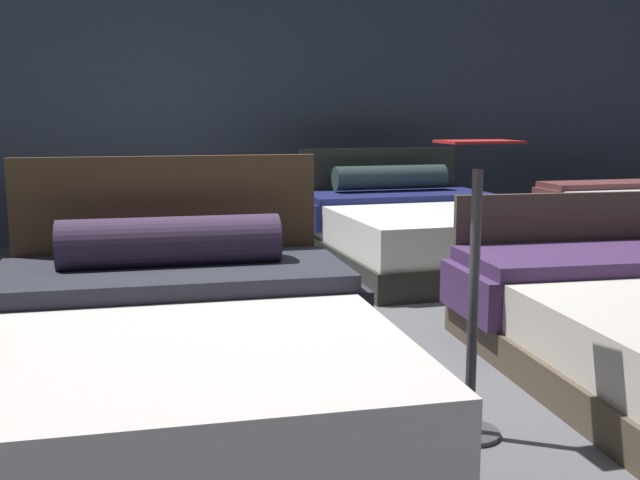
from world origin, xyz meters
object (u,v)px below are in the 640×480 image
bed_5 (143,254)px  price_sign (473,324)px  bed_1 (179,359)px  bed_6 (421,233)px

bed_5 → price_sign: 3.30m
bed_1 → bed_6: size_ratio=0.98×
bed_1 → bed_5: bed_1 is taller
bed_1 → bed_5: bearing=93.0°
bed_1 → bed_6: (2.16, 2.76, 0.00)m
bed_1 → bed_6: bearing=53.5°
bed_1 → bed_5: size_ratio=1.03×
bed_5 → price_sign: bearing=-69.4°
bed_1 → price_sign: price_sign is taller
bed_5 → price_sign: size_ratio=1.84×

